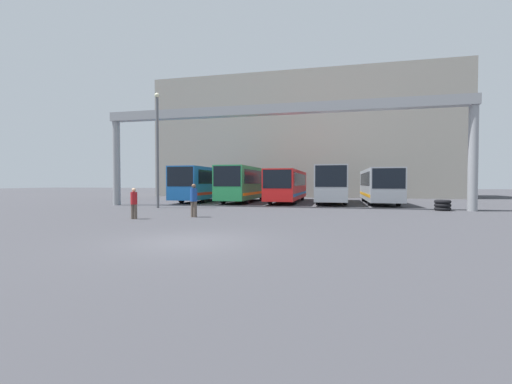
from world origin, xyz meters
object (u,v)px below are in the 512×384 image
bus_slot_0 (206,182)px  lamp_post (157,146)px  bus_slot_3 (332,182)px  tire_stack (443,205)px  pedestrian_near_right (134,203)px  bus_slot_4 (379,184)px  bus_slot_2 (288,184)px  pedestrian_near_center (194,199)px  bus_slot_1 (244,182)px

bus_slot_0 → lamp_post: size_ratio=1.43×
bus_slot_3 → tire_stack: bearing=-44.5°
pedestrian_near_right → tire_stack: bearing=-159.2°
bus_slot_4 → tire_stack: (3.20, -7.23, -1.39)m
bus_slot_3 → pedestrian_near_right: bus_slot_3 is taller
bus_slot_3 → bus_slot_2: bearing=172.9°
bus_slot_4 → pedestrian_near_right: bus_slot_4 is taller
pedestrian_near_right → pedestrian_near_center: bearing=-156.8°
bus_slot_4 → tire_stack: bus_slot_4 is taller
tire_stack → bus_slot_1: bearing=156.2°
bus_slot_4 → pedestrian_near_center: bearing=-126.8°
bus_slot_3 → bus_slot_1: bearing=-177.8°
bus_slot_2 → bus_slot_4: size_ratio=1.09×
bus_slot_2 → pedestrian_near_center: size_ratio=6.86×
bus_slot_0 → pedestrian_near_center: bearing=-70.9°
bus_slot_4 → lamp_post: size_ratio=1.34×
bus_slot_0 → bus_slot_1: (4.15, -0.69, 0.01)m
bus_slot_2 → tire_stack: size_ratio=11.93×
bus_slot_3 → pedestrian_near_center: 16.69m
bus_slot_1 → lamp_post: 10.28m
bus_slot_0 → pedestrian_near_right: size_ratio=7.60×
bus_slot_3 → pedestrian_near_center: bearing=-115.3°
bus_slot_3 → tire_stack: 10.42m
bus_slot_1 → bus_slot_4: size_ratio=0.94×
bus_slot_1 → pedestrian_near_right: bearing=-95.0°
pedestrian_near_center → pedestrian_near_right: (-2.61, -1.59, -0.11)m
bus_slot_1 → pedestrian_near_center: size_ratio=5.94×
bus_slot_2 → lamp_post: (-8.33, -9.84, 2.87)m
tire_stack → lamp_post: (-19.83, -2.10, 4.24)m
bus_slot_4 → pedestrian_near_center: size_ratio=6.30×
tire_stack → lamp_post: size_ratio=0.12×
bus_slot_4 → pedestrian_near_center: 18.84m
pedestrian_near_right → tire_stack: 19.52m
bus_slot_0 → lamp_post: lamp_post is taller
bus_slot_2 → bus_slot_1: bearing=-168.6°
bus_slot_4 → pedestrian_near_center: bus_slot_4 is taller
bus_slot_1 → pedestrian_near_right: (-1.43, -16.33, -1.07)m
pedestrian_near_right → tire_stack: (17.09, 9.43, -0.49)m
bus_slot_1 → bus_slot_3: bearing=2.2°
pedestrian_near_center → tire_stack: bearing=-140.0°
bus_slot_2 → bus_slot_4: (8.31, -0.51, 0.02)m
bus_slot_3 → bus_slot_0: bearing=178.3°
bus_slot_0 → bus_slot_1: size_ratio=1.13×
bus_slot_0 → lamp_post: bearing=-90.2°
lamp_post → bus_slot_0: bearing=89.8°
bus_slot_2 → pedestrian_near_right: bearing=-108.0°
bus_slot_1 → bus_slot_3: size_ratio=0.94×
bus_slot_0 → bus_slot_3: bus_slot_0 is taller
pedestrian_near_center → lamp_post: lamp_post is taller
bus_slot_0 → bus_slot_2: size_ratio=0.98×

